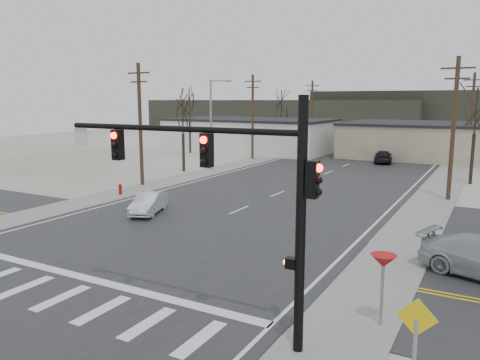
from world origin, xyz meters
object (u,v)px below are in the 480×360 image
(car_far_b, at_px, (337,141))
(car_far_a, at_px, (383,157))
(sedan_crossing, at_px, (148,203))
(fire_hydrant, at_px, (120,189))
(traffic_signal_mast, at_px, (239,184))

(car_far_b, bearing_deg, car_far_a, -81.63)
(sedan_crossing, height_order, car_far_a, car_far_a)
(fire_hydrant, xyz_separation_m, sedan_crossing, (5.65, -3.50, 0.23))
(fire_hydrant, xyz_separation_m, car_far_b, (3.03, 43.63, 0.37))
(fire_hydrant, distance_m, car_far_b, 43.74)
(sedan_crossing, relative_size, car_far_b, 0.85)
(fire_hydrant, distance_m, car_far_a, 30.98)
(traffic_signal_mast, height_order, car_far_a, traffic_signal_mast)
(traffic_signal_mast, bearing_deg, car_far_a, 96.53)
(car_far_a, bearing_deg, sedan_crossing, 65.04)
(fire_hydrant, relative_size, sedan_crossing, 0.22)
(traffic_signal_mast, xyz_separation_m, fire_hydrant, (-18.09, 14.20, -4.22))
(traffic_signal_mast, distance_m, car_far_a, 42.66)
(fire_hydrant, bearing_deg, car_far_b, 86.03)
(traffic_signal_mast, height_order, fire_hydrant, traffic_signal_mast)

